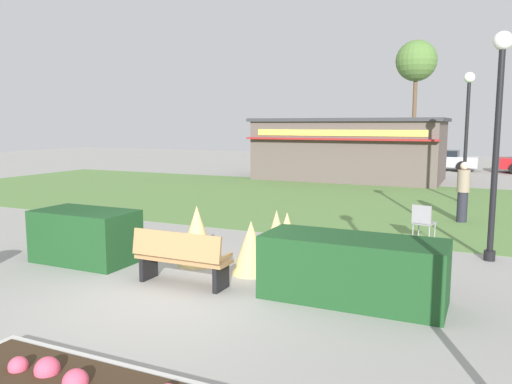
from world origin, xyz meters
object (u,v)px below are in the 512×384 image
at_px(lamppost_far, 467,122).
at_px(tree_right_bg, 416,62).
at_px(lamppost_mid, 498,120).
at_px(parked_car_west_slot, 359,157).
at_px(person_strolling, 463,192).
at_px(park_bench, 181,258).
at_px(food_kiosk, 349,149).
at_px(cafe_chair_east, 423,220).
at_px(parked_car_center_slot, 440,159).

distance_m(lamppost_far, tree_right_bg, 19.04).
bearing_deg(lamppost_mid, lamppost_far, 96.32).
bearing_deg(parked_car_west_slot, person_strolling, -67.62).
xyz_separation_m(park_bench, food_kiosk, (-1.72, 17.76, 1.04)).
bearing_deg(tree_right_bg, cafe_chair_east, -81.70).
relative_size(lamppost_far, cafe_chair_east, 5.03).
relative_size(cafe_chair_east, person_strolling, 0.53).
relative_size(lamppost_mid, cafe_chair_east, 5.03).
relative_size(park_bench, lamppost_far, 0.38).
bearing_deg(food_kiosk, tree_right_bg, 83.47).
height_order(food_kiosk, parked_car_west_slot, food_kiosk).
height_order(lamppost_far, parked_car_west_slot, lamppost_far).
relative_size(lamppost_far, parked_car_center_slot, 1.05).
bearing_deg(parked_car_center_slot, park_bench, -94.41).
bearing_deg(park_bench, cafe_chair_east, 56.33).
xyz_separation_m(parked_car_center_slot, tree_right_bg, (-2.25, 5.01, 6.35)).
xyz_separation_m(lamppost_mid, food_kiosk, (-6.47, 13.80, -1.29)).
bearing_deg(lamppost_mid, food_kiosk, 115.10).
height_order(park_bench, tree_right_bg, tree_right_bg).
height_order(person_strolling, parked_car_west_slot, person_strolling).
bearing_deg(person_strolling, lamppost_mid, -166.78).
distance_m(lamppost_mid, food_kiosk, 15.30).
bearing_deg(tree_right_bg, food_kiosk, -96.53).
height_order(lamppost_far, tree_right_bg, tree_right_bg).
bearing_deg(parked_car_center_slot, cafe_chair_east, -86.00).
bearing_deg(lamppost_mid, cafe_chair_east, 143.91).
bearing_deg(parked_car_center_slot, tree_right_bg, 114.17).
height_order(food_kiosk, person_strolling, food_kiosk).
height_order(food_kiosk, tree_right_bg, tree_right_bg).
xyz_separation_m(cafe_chair_east, person_strolling, (0.69, 3.07, 0.33)).
xyz_separation_m(park_bench, parked_car_center_slot, (1.93, 24.98, 0.16)).
relative_size(parked_car_west_slot, parked_car_center_slot, 1.02).
relative_size(lamppost_mid, lamppost_far, 1.00).
relative_size(food_kiosk, parked_car_center_slot, 2.14).
bearing_deg(parked_car_center_slot, lamppost_mid, -82.36).
xyz_separation_m(food_kiosk, parked_car_west_slot, (-1.22, 7.21, -0.87)).
distance_m(parked_car_west_slot, tree_right_bg, 8.50).
relative_size(lamppost_mid, parked_car_center_slot, 1.05).
bearing_deg(park_bench, lamppost_mid, 39.81).
bearing_deg(park_bench, lamppost_far, 71.97).
distance_m(lamppost_mid, person_strolling, 4.60).
xyz_separation_m(park_bench, lamppost_mid, (4.75, 3.96, 2.32)).
distance_m(lamppost_far, person_strolling, 4.29).
distance_m(park_bench, food_kiosk, 17.87).
bearing_deg(tree_right_bg, lamppost_far, -76.97).
relative_size(park_bench, person_strolling, 1.01).
bearing_deg(lamppost_mid, parked_car_west_slot, 110.10).
height_order(person_strolling, tree_right_bg, tree_right_bg).
xyz_separation_m(food_kiosk, parked_car_center_slot, (3.65, 7.22, -0.87)).
relative_size(lamppost_far, tree_right_bg, 0.53).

